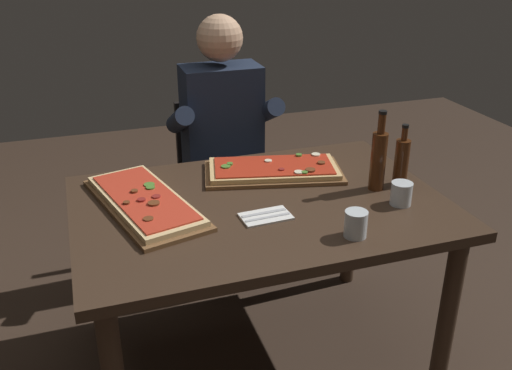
% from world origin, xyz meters
% --- Properties ---
extents(ground_plane, '(6.40, 6.40, 0.00)m').
position_xyz_m(ground_plane, '(0.00, 0.00, 0.00)').
color(ground_plane, '#38281E').
extents(dining_table, '(1.40, 0.96, 0.74)m').
position_xyz_m(dining_table, '(0.00, 0.00, 0.64)').
color(dining_table, '#3D2B1E').
rests_on(dining_table, ground_plane).
extents(pizza_rectangular_front, '(0.62, 0.41, 0.05)m').
position_xyz_m(pizza_rectangular_front, '(0.14, 0.23, 0.76)').
color(pizza_rectangular_front, brown).
rests_on(pizza_rectangular_front, dining_table).
extents(pizza_rectangular_left, '(0.42, 0.68, 0.05)m').
position_xyz_m(pizza_rectangular_left, '(-0.42, 0.10, 0.76)').
color(pizza_rectangular_left, brown).
rests_on(pizza_rectangular_left, dining_table).
extents(wine_bottle_dark, '(0.06, 0.06, 0.32)m').
position_xyz_m(wine_bottle_dark, '(0.48, -0.03, 0.87)').
color(wine_bottle_dark, '#47230F').
rests_on(wine_bottle_dark, dining_table).
extents(oil_bottle_amber, '(0.06, 0.06, 0.26)m').
position_xyz_m(oil_bottle_amber, '(0.59, -0.03, 0.84)').
color(oil_bottle_amber, '#47230F').
rests_on(oil_bottle_amber, dining_table).
extents(tumbler_near_camera, '(0.08, 0.08, 0.09)m').
position_xyz_m(tumbler_near_camera, '(0.22, -0.35, 0.78)').
color(tumbler_near_camera, silver).
rests_on(tumbler_near_camera, dining_table).
extents(tumbler_far_side, '(0.08, 0.08, 0.09)m').
position_xyz_m(tumbler_far_side, '(0.50, -0.18, 0.78)').
color(tumbler_far_side, silver).
rests_on(tumbler_far_side, dining_table).
extents(napkin_cutlery_set, '(0.19, 0.12, 0.01)m').
position_xyz_m(napkin_cutlery_set, '(-0.02, -0.12, 0.74)').
color(napkin_cutlery_set, white).
rests_on(napkin_cutlery_set, dining_table).
extents(diner_chair, '(0.44, 0.44, 0.87)m').
position_xyz_m(diner_chair, '(0.06, 0.86, 0.49)').
color(diner_chair, black).
rests_on(diner_chair, ground_plane).
extents(seated_diner, '(0.53, 0.41, 1.33)m').
position_xyz_m(seated_diner, '(0.06, 0.74, 0.74)').
color(seated_diner, '#23232D').
rests_on(seated_diner, ground_plane).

